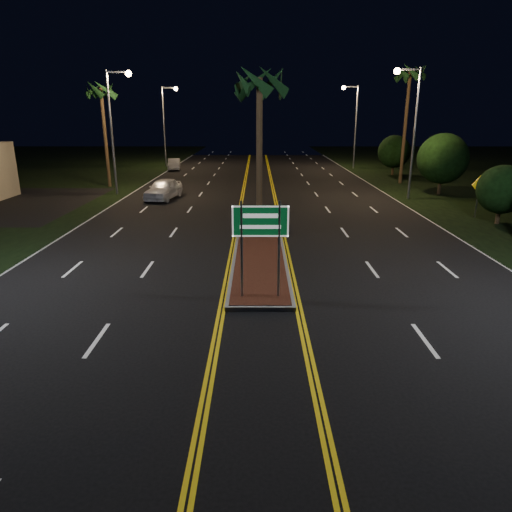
{
  "coord_description": "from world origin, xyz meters",
  "views": [
    {
      "loc": [
        -0.1,
        -11.26,
        5.91
      ],
      "look_at": [
        -0.14,
        1.67,
        1.9
      ],
      "focal_mm": 32.0,
      "sensor_mm": 36.0,
      "label": 1
    }
  ],
  "objects_px": {
    "median_island": "(260,260)",
    "streetlight_right_mid": "(410,119)",
    "palm_left_far": "(101,91)",
    "car_far": "(174,163)",
    "shrub_near": "(502,190)",
    "car_near": "(163,187)",
    "streetlight_left_far": "(167,117)",
    "palm_right_far": "(410,75)",
    "highway_sign": "(260,230)",
    "shrub_mid": "(443,159)",
    "streetlight_left_mid": "(116,118)",
    "palm_median": "(259,83)",
    "warning_sign": "(479,190)",
    "shrub_far": "(394,152)",
    "streetlight_right_far": "(353,117)"
  },
  "relations": [
    {
      "from": "median_island",
      "to": "streetlight_right_mid",
      "type": "relative_size",
      "value": 1.14
    },
    {
      "from": "palm_left_far",
      "to": "car_far",
      "type": "xyz_separation_m",
      "value": [
        3.4,
        12.44,
        -7.03
      ]
    },
    {
      "from": "shrub_near",
      "to": "car_near",
      "type": "relative_size",
      "value": 0.64
    },
    {
      "from": "streetlight_left_far",
      "to": "palm_right_far",
      "type": "bearing_deg",
      "value": -30.88
    },
    {
      "from": "highway_sign",
      "to": "palm_right_far",
      "type": "height_order",
      "value": "palm_right_far"
    },
    {
      "from": "shrub_mid",
      "to": "palm_left_far",
      "type": "bearing_deg",
      "value": 171.51
    },
    {
      "from": "highway_sign",
      "to": "shrub_near",
      "type": "distance_m",
      "value": 17.55
    },
    {
      "from": "palm_right_far",
      "to": "palm_left_far",
      "type": "bearing_deg",
      "value": -175.53
    },
    {
      "from": "median_island",
      "to": "highway_sign",
      "type": "bearing_deg",
      "value": -90.0
    },
    {
      "from": "streetlight_right_mid",
      "to": "shrub_near",
      "type": "height_order",
      "value": "streetlight_right_mid"
    },
    {
      "from": "streetlight_left_mid",
      "to": "palm_median",
      "type": "distance_m",
      "value": 17.25
    },
    {
      "from": "palm_right_far",
      "to": "shrub_mid",
      "type": "xyz_separation_m",
      "value": [
        1.2,
        -6.0,
        -6.42
      ]
    },
    {
      "from": "palm_left_far",
      "to": "shrub_near",
      "type": "xyz_separation_m",
      "value": [
        26.3,
        -14.0,
        -5.8
      ]
    },
    {
      "from": "shrub_mid",
      "to": "warning_sign",
      "type": "bearing_deg",
      "value": -96.81
    },
    {
      "from": "shrub_far",
      "to": "streetlight_left_mid",
      "type": "bearing_deg",
      "value": -153.82
    },
    {
      "from": "palm_median",
      "to": "shrub_mid",
      "type": "distance_m",
      "value": 19.97
    },
    {
      "from": "median_island",
      "to": "streetlight_left_mid",
      "type": "xyz_separation_m",
      "value": [
        -10.61,
        17.0,
        5.57
      ]
    },
    {
      "from": "streetlight_right_far",
      "to": "palm_median",
      "type": "relative_size",
      "value": 1.08
    },
    {
      "from": "car_near",
      "to": "shrub_near",
      "type": "bearing_deg",
      "value": -11.27
    },
    {
      "from": "streetlight_right_far",
      "to": "streetlight_left_far",
      "type": "bearing_deg",
      "value": 174.62
    },
    {
      "from": "streetlight_left_far",
      "to": "palm_right_far",
      "type": "relative_size",
      "value": 0.87
    },
    {
      "from": "car_far",
      "to": "palm_median",
      "type": "bearing_deg",
      "value": -80.33
    },
    {
      "from": "palm_median",
      "to": "car_near",
      "type": "xyz_separation_m",
      "value": [
        -6.95,
        11.44,
        -6.41
      ]
    },
    {
      "from": "highway_sign",
      "to": "warning_sign",
      "type": "xyz_separation_m",
      "value": [
        13.0,
        12.83,
        -0.76
      ]
    },
    {
      "from": "streetlight_right_far",
      "to": "car_near",
      "type": "xyz_separation_m",
      "value": [
        -17.56,
        -20.06,
        -4.79
      ]
    },
    {
      "from": "car_near",
      "to": "palm_left_far",
      "type": "bearing_deg",
      "value": 143.96
    },
    {
      "from": "median_island",
      "to": "shrub_far",
      "type": "bearing_deg",
      "value": 64.55
    },
    {
      "from": "streetlight_right_far",
      "to": "car_far",
      "type": "distance_m",
      "value": 20.68
    },
    {
      "from": "streetlight_right_mid",
      "to": "streetlight_right_far",
      "type": "xyz_separation_m",
      "value": [
        0.0,
        20.0,
        0.0
      ]
    },
    {
      "from": "streetlight_left_mid",
      "to": "shrub_mid",
      "type": "relative_size",
      "value": 1.95
    },
    {
      "from": "shrub_far",
      "to": "streetlight_right_far",
      "type": "bearing_deg",
      "value": 117.98
    },
    {
      "from": "palm_left_far",
      "to": "shrub_near",
      "type": "bearing_deg",
      "value": -28.03
    },
    {
      "from": "streetlight_left_mid",
      "to": "streetlight_left_far",
      "type": "bearing_deg",
      "value": 90.0
    },
    {
      "from": "palm_median",
      "to": "warning_sign",
      "type": "distance_m",
      "value": 15.07
    },
    {
      "from": "streetlight_right_far",
      "to": "car_near",
      "type": "relative_size",
      "value": 1.74
    },
    {
      "from": "palm_median",
      "to": "palm_right_far",
      "type": "bearing_deg",
      "value": 56.72
    },
    {
      "from": "shrub_near",
      "to": "highway_sign",
      "type": "bearing_deg",
      "value": -140.31
    },
    {
      "from": "streetlight_right_mid",
      "to": "streetlight_right_far",
      "type": "bearing_deg",
      "value": 90.0
    },
    {
      "from": "median_island",
      "to": "palm_left_far",
      "type": "relative_size",
      "value": 1.16
    },
    {
      "from": "shrub_far",
      "to": "shrub_near",
      "type": "bearing_deg",
      "value": -90.78
    },
    {
      "from": "palm_median",
      "to": "warning_sign",
      "type": "relative_size",
      "value": 3.29
    },
    {
      "from": "palm_median",
      "to": "palm_left_far",
      "type": "relative_size",
      "value": 0.94
    },
    {
      "from": "shrub_mid",
      "to": "car_far",
      "type": "xyz_separation_m",
      "value": [
        -23.4,
        16.44,
        -2.02
      ]
    },
    {
      "from": "palm_median",
      "to": "shrub_near",
      "type": "xyz_separation_m",
      "value": [
        13.5,
        3.5,
        -5.33
      ]
    },
    {
      "from": "car_far",
      "to": "warning_sign",
      "type": "relative_size",
      "value": 1.69
    },
    {
      "from": "streetlight_left_mid",
      "to": "shrub_far",
      "type": "height_order",
      "value": "streetlight_left_mid"
    },
    {
      "from": "streetlight_right_far",
      "to": "shrub_far",
      "type": "relative_size",
      "value": 2.27
    },
    {
      "from": "shrub_far",
      "to": "median_island",
      "type": "bearing_deg",
      "value": -115.45
    },
    {
      "from": "highway_sign",
      "to": "shrub_near",
      "type": "xyz_separation_m",
      "value": [
        13.5,
        11.2,
        -0.46
      ]
    },
    {
      "from": "palm_median",
      "to": "car_near",
      "type": "bearing_deg",
      "value": 121.27
    }
  ]
}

